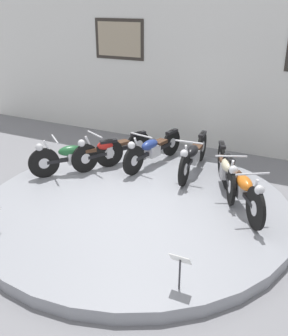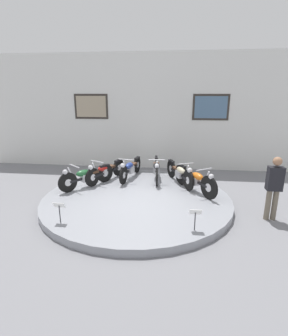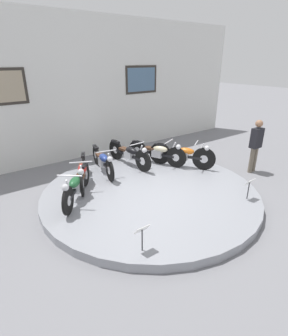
# 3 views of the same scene
# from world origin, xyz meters

# --- Properties ---
(ground_plane) EXTENTS (60.00, 60.00, 0.00)m
(ground_plane) POSITION_xyz_m (0.00, 0.00, 0.00)
(ground_plane) COLOR slate
(display_platform) EXTENTS (5.37, 5.37, 0.19)m
(display_platform) POSITION_xyz_m (0.00, 0.00, 0.10)
(display_platform) COLOR gray
(display_platform) RESTS_ON ground_plane
(back_wall) EXTENTS (14.00, 0.22, 4.60)m
(back_wall) POSITION_xyz_m (0.00, 3.81, 2.30)
(back_wall) COLOR silver
(back_wall) RESTS_ON ground_plane
(motorcycle_green) EXTENTS (1.29, 1.55, 0.78)m
(motorcycle_green) POSITION_xyz_m (-1.69, 0.59, 0.57)
(motorcycle_green) COLOR black
(motorcycle_green) RESTS_ON display_platform
(motorcycle_red) EXTENTS (0.90, 1.78, 0.78)m
(motorcycle_red) POSITION_xyz_m (-1.24, 1.25, 0.56)
(motorcycle_red) COLOR black
(motorcycle_red) RESTS_ON display_platform
(motorcycle_blue) EXTENTS (0.57, 1.93, 0.78)m
(motorcycle_blue) POSITION_xyz_m (-0.46, 1.63, 0.57)
(motorcycle_blue) COLOR black
(motorcycle_blue) RESTS_ON display_platform
(motorcycle_black) EXTENTS (0.54, 2.00, 0.80)m
(motorcycle_black) POSITION_xyz_m (0.45, 1.63, 0.58)
(motorcycle_black) COLOR black
(motorcycle_black) RESTS_ON display_platform
(motorcycle_cream) EXTENTS (0.84, 1.85, 0.80)m
(motorcycle_cream) POSITION_xyz_m (1.24, 1.25, 0.58)
(motorcycle_cream) COLOR black
(motorcycle_cream) RESTS_ON display_platform
(motorcycle_orange) EXTENTS (1.15, 1.73, 0.82)m
(motorcycle_orange) POSITION_xyz_m (1.68, 0.59, 0.59)
(motorcycle_orange) COLOR black
(motorcycle_orange) RESTS_ON display_platform
(info_placard_front_left) EXTENTS (0.26, 0.11, 0.51)m
(info_placard_front_left) POSITION_xyz_m (-1.52, -1.77, 0.56)
(info_placard_front_left) COLOR #333338
(info_placard_front_left) RESTS_ON display_platform
(info_placard_front_centre) EXTENTS (0.26, 0.11, 0.51)m
(info_placard_front_centre) POSITION_xyz_m (1.52, -1.77, 0.56)
(info_placard_front_centre) COLOR #333338
(info_placard_front_centre) RESTS_ON display_platform
(visitor_standing) EXTENTS (0.36, 0.22, 1.62)m
(visitor_standing) POSITION_xyz_m (3.48, -0.64, 0.91)
(visitor_standing) COLOR #6B6051
(visitor_standing) RESTS_ON ground_plane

